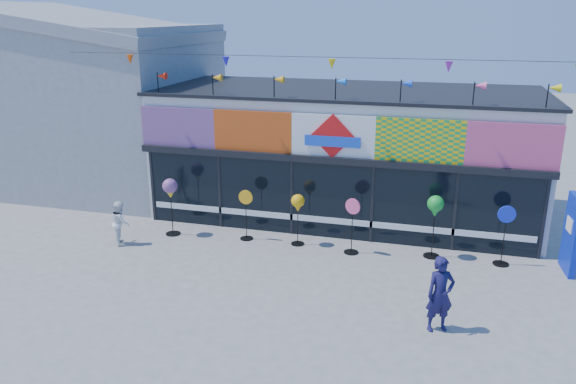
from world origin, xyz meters
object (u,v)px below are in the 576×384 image
at_px(blue_sign, 572,234).
at_px(spinner_5, 504,234).
at_px(spinner_1, 246,213).
at_px(spinner_3, 352,224).
at_px(child, 120,222).
at_px(spinner_2, 298,205).
at_px(adult_man, 440,294).
at_px(spinner_4, 435,208).
at_px(spinner_0, 170,190).

bearing_deg(blue_sign, spinner_5, 176.97).
distance_m(spinner_1, spinner_3, 3.17).
bearing_deg(spinner_1, child, -159.87).
distance_m(spinner_2, spinner_5, 5.60).
bearing_deg(adult_man, spinner_4, 67.85).
height_order(blue_sign, spinner_5, blue_sign).
relative_size(spinner_1, spinner_3, 0.95).
bearing_deg(child, spinner_5, -118.32).
relative_size(spinner_5, child, 1.30).
bearing_deg(child, spinner_3, -116.42).
distance_m(blue_sign, spinner_5, 1.61).
bearing_deg(child, blue_sign, -119.19).
distance_m(spinner_0, spinner_4, 7.64).
height_order(spinner_2, spinner_3, spinner_3).
xyz_separation_m(spinner_0, spinner_5, (9.44, 0.33, -0.53)).
height_order(blue_sign, spinner_3, blue_sign).
bearing_deg(adult_man, spinner_0, 130.73).
height_order(blue_sign, spinner_1, blue_sign).
bearing_deg(child, spinner_4, -116.59).
xyz_separation_m(blue_sign, spinner_4, (-3.41, 0.02, 0.39)).
height_order(blue_sign, spinner_0, blue_sign).
distance_m(spinner_1, child, 3.64).
relative_size(spinner_1, spinner_2, 1.00).
relative_size(blue_sign, spinner_2, 1.34).
bearing_deg(spinner_5, adult_man, -112.67).
bearing_deg(blue_sign, spinner_4, 175.96).
bearing_deg(adult_man, spinner_3, 98.93).
relative_size(spinner_0, spinner_1, 1.15).
bearing_deg(adult_man, blue_sign, 24.61).
relative_size(blue_sign, spinner_3, 1.28).
xyz_separation_m(adult_man, child, (-8.98, 2.44, -0.19)).
xyz_separation_m(blue_sign, spinner_0, (-11.04, -0.35, 0.38)).
bearing_deg(spinner_5, spinner_1, -179.19).
xyz_separation_m(spinner_0, spinner_3, (5.45, 0.04, -0.56)).
bearing_deg(spinner_3, spinner_1, 176.65).
bearing_deg(spinner_4, adult_man, -86.66).
bearing_deg(spinner_1, spinner_0, -174.25).
xyz_separation_m(spinner_1, child, (-3.41, -1.25, -0.16)).
bearing_deg(spinner_3, spinner_5, 4.11).
xyz_separation_m(spinner_0, spinner_4, (7.63, 0.37, 0.01)).
height_order(blue_sign, child, blue_sign).
bearing_deg(spinner_0, spinner_2, 3.61).
xyz_separation_m(spinner_0, spinner_2, (3.85, 0.24, -0.19)).
height_order(adult_man, child, adult_man).
bearing_deg(adult_man, spinner_5, 41.84).
distance_m(spinner_4, adult_man, 3.88).
xyz_separation_m(spinner_2, spinner_4, (3.78, 0.13, 0.19)).
relative_size(spinner_1, spinner_4, 0.86).
height_order(spinner_3, adult_man, adult_man).
relative_size(spinner_0, adult_man, 1.06).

